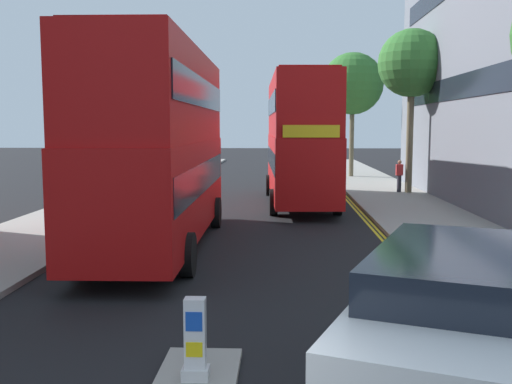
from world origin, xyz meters
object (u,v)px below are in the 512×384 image
taxi_minivan (454,348)px  pedestrian_far (399,175)px  double_decker_bus_away (160,142)px  keep_left_bollard (195,342)px  double_decker_bus_oncoming (299,136)px

taxi_minivan → pedestrian_far: (4.14, 23.80, -0.08)m
double_decker_bus_away → taxi_minivan: (5.31, -10.31, -1.96)m
keep_left_bollard → double_decker_bus_oncoming: double_decker_bus_oncoming is taller
keep_left_bollard → double_decker_bus_oncoming: (1.95, 18.65, 2.42)m
double_decker_bus_away → taxi_minivan: 11.76m
double_decker_bus_away → double_decker_bus_oncoming: size_ratio=0.99×
pedestrian_far → taxi_minivan: bearing=-99.9°
keep_left_bollard → double_decker_bus_away: bearing=104.2°
taxi_minivan → double_decker_bus_away: bearing=117.3°
taxi_minivan → keep_left_bollard: bearing=157.2°
keep_left_bollard → taxi_minivan: 3.30m
double_decker_bus_oncoming → pedestrian_far: 6.81m
keep_left_bollard → pedestrian_far: pedestrian_far is taller
keep_left_bollard → taxi_minivan: (3.02, -1.27, 0.46)m
keep_left_bollard → taxi_minivan: size_ratio=0.22×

